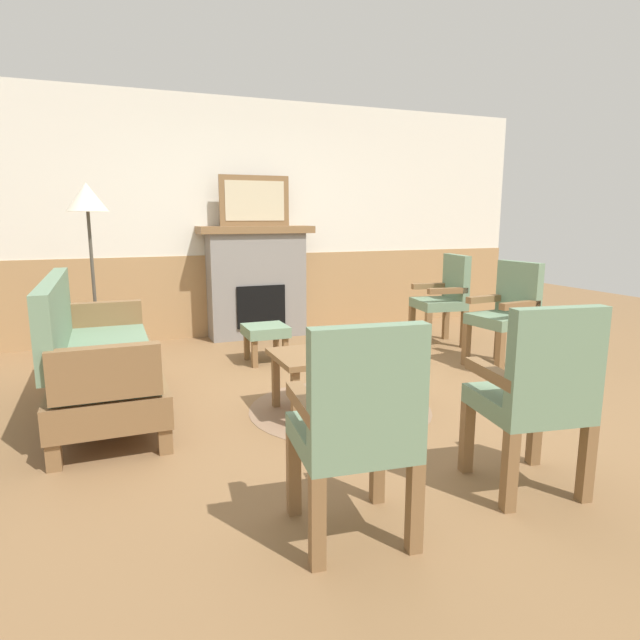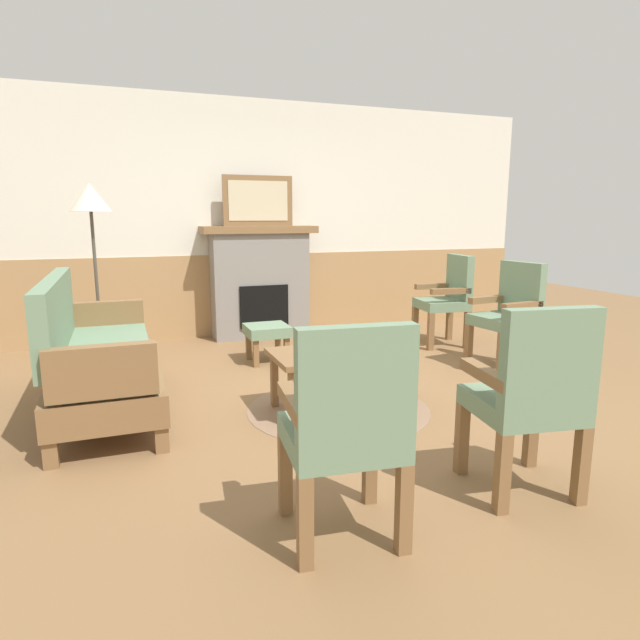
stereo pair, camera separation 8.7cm
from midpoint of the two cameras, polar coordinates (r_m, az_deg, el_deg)
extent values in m
plane|color=olive|center=(4.25, 1.17, -8.15)|extent=(14.00, 14.00, 0.00)
cube|color=silver|center=(6.49, -7.86, 10.49)|extent=(7.20, 0.12, 2.70)
cube|color=#A87F51|center=(6.49, -7.52, 2.74)|extent=(7.20, 0.02, 0.95)
cube|color=gray|center=(6.29, -7.14, 3.65)|extent=(1.10, 0.36, 1.20)
cube|color=black|center=(6.14, -6.64, 1.41)|extent=(0.56, 0.02, 0.48)
cube|color=brown|center=(6.25, -7.28, 9.48)|extent=(1.30, 0.44, 0.08)
cube|color=brown|center=(6.25, -7.35, 12.42)|extent=(0.80, 0.03, 0.56)
cube|color=beige|center=(6.23, -7.31, 12.42)|extent=(0.68, 0.01, 0.44)
cube|color=brown|center=(3.41, -16.79, -12.07)|extent=(0.08, 0.08, 0.16)
cube|color=brown|center=(5.01, -18.51, -4.79)|extent=(0.08, 0.08, 0.16)
cube|color=brown|center=(3.43, -27.06, -12.73)|extent=(0.08, 0.08, 0.16)
cube|color=brown|center=(5.02, -25.38, -5.26)|extent=(0.08, 0.08, 0.16)
cube|color=brown|center=(4.15, -22.12, -5.68)|extent=(0.70, 1.80, 0.20)
cube|color=gray|center=(4.10, -22.28, -3.54)|extent=(0.60, 1.70, 0.12)
cube|color=gray|center=(4.06, -26.82, 0.43)|extent=(0.10, 1.70, 0.50)
cube|color=brown|center=(3.25, -22.49, -5.20)|extent=(0.60, 0.10, 0.30)
cube|color=brown|center=(4.91, -22.32, 0.05)|extent=(0.60, 0.10, 0.30)
cube|color=brown|center=(3.59, -3.33, -8.39)|extent=(0.05, 0.05, 0.40)
cube|color=brown|center=(3.92, 8.48, -6.82)|extent=(0.05, 0.05, 0.40)
cube|color=brown|center=(3.99, -5.34, -6.43)|extent=(0.05, 0.05, 0.40)
cube|color=brown|center=(4.29, 5.53, -5.19)|extent=(0.05, 0.05, 0.40)
cube|color=brown|center=(3.87, 1.52, -3.56)|extent=(0.96, 0.56, 0.04)
cylinder|color=#896B51|center=(3.99, 1.49, -9.37)|extent=(1.33, 1.33, 0.01)
cube|color=#33663D|center=(3.89, 1.58, -2.96)|extent=(0.24, 0.15, 0.03)
cube|color=brown|center=(5.05, -7.43, -3.57)|extent=(0.05, 0.05, 0.26)
cube|color=brown|center=(5.13, -4.18, -3.28)|extent=(0.05, 0.05, 0.26)
cube|color=brown|center=(5.34, -8.23, -2.81)|extent=(0.05, 0.05, 0.26)
cube|color=brown|center=(5.41, -5.13, -2.55)|extent=(0.05, 0.05, 0.26)
cube|color=gray|center=(5.19, -6.28, -1.12)|extent=(0.40, 0.40, 0.10)
cube|color=brown|center=(5.77, 10.95, -1.16)|extent=(0.07, 0.07, 0.40)
cube|color=brown|center=(6.14, 9.30, -0.37)|extent=(0.07, 0.07, 0.40)
cube|color=brown|center=(5.96, 14.62, -0.94)|extent=(0.07, 0.07, 0.40)
cube|color=brown|center=(6.32, 12.80, -0.18)|extent=(0.07, 0.07, 0.40)
cube|color=gray|center=(6.00, 12.01, 1.69)|extent=(0.54, 0.54, 0.10)
cube|color=gray|center=(6.05, 13.83, 4.47)|extent=(0.14, 0.49, 0.48)
cube|color=brown|center=(5.79, 12.97, 3.03)|extent=(0.45, 0.13, 0.06)
cube|color=brown|center=(6.16, 11.24, 3.55)|extent=(0.45, 0.13, 0.06)
cube|color=brown|center=(4.96, 18.06, -3.47)|extent=(0.07, 0.07, 0.40)
cube|color=brown|center=(5.25, 14.79, -2.51)|extent=(0.07, 0.07, 0.40)
cube|color=brown|center=(5.27, 21.26, -2.87)|extent=(0.07, 0.07, 0.40)
cube|color=brown|center=(5.54, 18.01, -2.00)|extent=(0.07, 0.07, 0.40)
cube|color=gray|center=(5.20, 18.19, -0.01)|extent=(0.53, 0.53, 0.10)
cube|color=gray|center=(5.30, 19.89, 3.26)|extent=(0.13, 0.49, 0.48)
cube|color=brown|center=(5.03, 19.97, 1.50)|extent=(0.44, 0.12, 0.06)
cube|color=brown|center=(5.31, 16.72, 2.16)|extent=(0.44, 0.12, 0.06)
cube|color=brown|center=(2.63, -3.79, -15.98)|extent=(0.07, 0.07, 0.40)
cube|color=brown|center=(2.73, 5.17, -14.88)|extent=(0.07, 0.07, 0.40)
cube|color=brown|center=(2.27, -1.47, -20.64)|extent=(0.07, 0.07, 0.40)
cube|color=brown|center=(2.39, 8.92, -19.01)|extent=(0.07, 0.07, 0.40)
cube|color=gray|center=(2.38, 2.26, -12.23)|extent=(0.53, 0.53, 0.10)
cube|color=gray|center=(2.10, 3.99, -7.00)|extent=(0.49, 0.13, 0.48)
cube|color=brown|center=(2.27, -2.70, -8.82)|extent=(0.12, 0.44, 0.06)
cube|color=brown|center=(2.39, 7.02, -7.88)|extent=(0.12, 0.44, 0.06)
cube|color=brown|center=(3.11, 14.51, -11.89)|extent=(0.07, 0.07, 0.40)
cube|color=brown|center=(3.31, 21.10, -10.84)|extent=(0.07, 0.07, 0.40)
cube|color=brown|center=(2.78, 18.58, -14.99)|extent=(0.07, 0.07, 0.40)
cube|color=brown|center=(3.00, 25.65, -13.49)|extent=(0.07, 0.07, 0.40)
cube|color=gray|center=(2.95, 20.28, -8.27)|extent=(0.55, 0.55, 0.10)
cube|color=gray|center=(2.72, 22.96, -3.74)|extent=(0.49, 0.15, 0.48)
cube|color=brown|center=(2.80, 16.97, -5.47)|extent=(0.14, 0.45, 0.06)
cube|color=brown|center=(3.02, 23.77, -4.74)|extent=(0.14, 0.45, 0.06)
cylinder|color=#332D28|center=(5.48, -22.69, -4.43)|extent=(0.24, 0.24, 0.03)
cylinder|color=#4C473D|center=(5.35, -23.25, 2.98)|extent=(0.03, 0.03, 1.40)
cone|color=silver|center=(5.31, -23.93, 11.82)|extent=(0.36, 0.36, 0.25)
camera|label=1|loc=(0.04, -90.56, -0.11)|focal=30.20mm
camera|label=2|loc=(0.04, 89.44, 0.11)|focal=30.20mm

